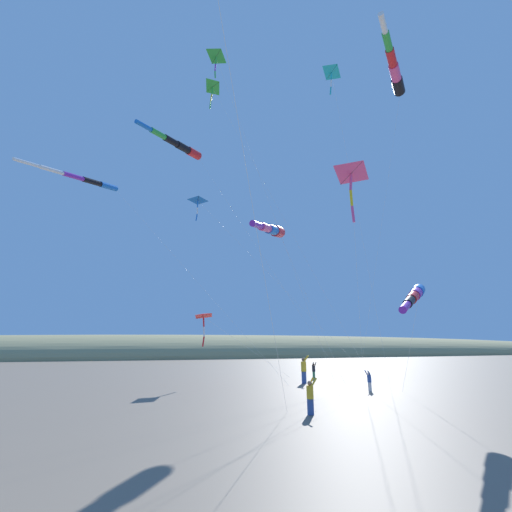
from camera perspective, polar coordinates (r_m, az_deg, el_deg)
ground_plane at (r=24.19m, az=15.05°, el=-20.99°), size 600.00×600.00×0.00m
dune_ridge_grassy at (r=76.89m, az=-6.69°, el=-16.60°), size 28.00×240.00×9.08m
person_adult_flyer at (r=26.33m, az=8.16°, el=-18.38°), size 0.65×0.71×1.99m
person_child_green_jacket at (r=15.42m, az=9.22°, el=-22.24°), size 0.35×0.45×1.48m
person_child_grey_jacket at (r=23.20m, az=18.74°, el=-19.34°), size 0.36×0.43×1.25m
person_bystander_far at (r=29.76m, az=9.80°, el=-18.53°), size 0.41×0.32×1.35m
kite_windsock_green_low_center at (r=22.00m, az=2.78°, el=4.48°), size 6.33×7.37×11.07m
kite_delta_small_distant at (r=25.76m, az=-8.95°, el=-10.10°), size 4.13×8.90×5.16m
kite_windsock_orange_high_right at (r=16.89m, az=25.46°, el=-5.99°), size 9.43×6.94×5.89m
kite_delta_long_streamer_left at (r=19.04m, az=15.79°, el=13.29°), size 7.29×4.95×12.10m
kite_windsock_red_high_left at (r=24.99m, az=-26.83°, el=11.42°), size 6.23×16.97×13.99m
kite_delta_teal_far_right at (r=25.33m, az=12.69°, el=27.99°), size 3.15×4.86×20.30m
kite_delta_magenta_far_left at (r=27.88m, az=-7.42°, el=26.46°), size 1.57×12.04×21.58m
kite_delta_blue_topmost at (r=25.43m, az=-6.78°, el=30.43°), size 1.20×8.33×21.27m
kite_windsock_rainbow_low_near at (r=26.75m, az=22.45°, el=27.46°), size 11.50×5.00×20.87m
kite_delta_striped_overhead at (r=26.31m, az=-9.76°, el=9.18°), size 3.17×13.25×13.71m
kite_windsock_white_trailing at (r=27.03m, az=-12.89°, el=17.86°), size 5.32×14.21×17.95m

